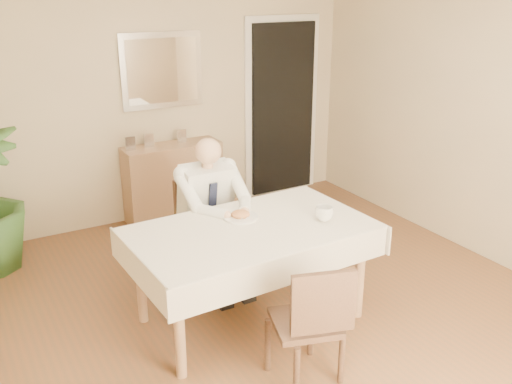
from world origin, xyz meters
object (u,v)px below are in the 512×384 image
chair_far (201,221)px  chair_near (312,319)px  seated_man (215,208)px  coffee_mug (324,213)px  dining_table (251,238)px  sideboard (173,182)px

chair_far → chair_near: bearing=-95.3°
chair_far → seated_man: 0.36m
chair_far → coffee_mug: coffee_mug is taller
dining_table → seated_man: bearing=87.8°
chair_near → coffee_mug: coffee_mug is taller
sideboard → chair_near: bearing=-95.2°
chair_near → seated_man: bearing=105.8°
dining_table → chair_near: bearing=-94.6°
chair_near → seated_man: (0.04, 1.42, 0.23)m
seated_man → sideboard: (0.24, 1.52, -0.29)m
chair_far → chair_near: 1.71m
dining_table → chair_near: (-0.04, -0.83, -0.20)m
dining_table → chair_near: size_ratio=2.10×
chair_far → chair_near: size_ratio=1.01×
seated_man → sideboard: 1.57m
chair_far → sideboard: bearing=74.9°
chair_far → coffee_mug: size_ratio=6.25×
chair_far → seated_man: size_ratio=0.68×
coffee_mug → sideboard: size_ratio=0.13×
seated_man → sideboard: size_ratio=1.23×
dining_table → chair_far: chair_far is taller
dining_table → coffee_mug: size_ratio=13.01×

